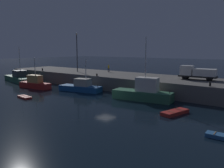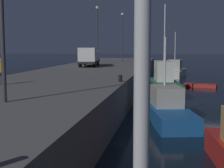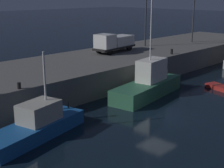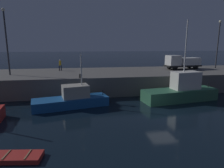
{
  "view_description": "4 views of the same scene",
  "coord_description": "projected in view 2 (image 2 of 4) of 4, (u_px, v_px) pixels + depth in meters",
  "views": [
    {
      "loc": [
        21.17,
        -25.81,
        7.62
      ],
      "look_at": [
        -2.97,
        5.41,
        1.66
      ],
      "focal_mm": 37.11,
      "sensor_mm": 36.0,
      "label": 1
    },
    {
      "loc": [
        -31.85,
        3.61,
        5.18
      ],
      "look_at": [
        -2.46,
        8.58,
        1.73
      ],
      "focal_mm": 54.42,
      "sensor_mm": 36.0,
      "label": 2
    },
    {
      "loc": [
        -20.48,
        -14.94,
        9.49
      ],
      "look_at": [
        0.77,
        5.76,
        1.48
      ],
      "focal_mm": 54.09,
      "sensor_mm": 36.0,
      "label": 3
    },
    {
      "loc": [
        -7.63,
        -17.15,
        6.7
      ],
      "look_at": [
        -3.97,
        6.64,
        1.75
      ],
      "focal_mm": 31.39,
      "sensor_mm": 36.0,
      "label": 4
    }
  ],
  "objects": [
    {
      "name": "fishing_boat_grey",
      "position": [
        168.0,
        109.0,
        23.09
      ],
      "size": [
        8.29,
        4.07,
        5.72
      ],
      "color": "#195193",
      "rests_on": "ground"
    },
    {
      "name": "pier_quay",
      "position": [
        80.0,
        85.0,
        33.06
      ],
      "size": [
        72.99,
        10.94,
        2.54
      ],
      "color": "#5B5956",
      "rests_on": "ground"
    },
    {
      "name": "bollard_central",
      "position": [
        140.0,
        63.0,
        44.44
      ],
      "size": [
        0.28,
        0.28,
        0.61
      ],
      "primitive_type": "cylinder",
      "color": "black",
      "rests_on": "pier_quay"
    },
    {
      "name": "lamp_post_central",
      "position": [
        122.0,
        33.0,
        55.02
      ],
      "size": [
        0.44,
        0.44,
        7.78
      ],
      "color": "#38383D",
      "rests_on": "pier_quay"
    },
    {
      "name": "bollard_west",
      "position": [
        120.0,
        78.0,
        24.32
      ],
      "size": [
        0.28,
        0.28,
        0.49
      ],
      "primitive_type": "cylinder",
      "color": "black",
      "rests_on": "pier_quay"
    },
    {
      "name": "ground_plane",
      "position": [
        208.0,
        101.0,
        31.19
      ],
      "size": [
        320.0,
        320.0,
        0.0
      ],
      "primitive_type": "plane",
      "color": "black"
    },
    {
      "name": "lamp_post_east",
      "position": [
        97.0,
        30.0,
        47.69
      ],
      "size": [
        0.44,
        0.44,
        8.03
      ],
      "color": "#38383D",
      "rests_on": "pier_quay"
    },
    {
      "name": "dinghy_orange_near",
      "position": [
        200.0,
        85.0,
        41.72
      ],
      "size": [
        2.26,
        4.07,
        0.47
      ],
      "color": "#B22823",
      "rests_on": "ground"
    },
    {
      "name": "utility_truck",
      "position": [
        89.0,
        57.0,
        41.69
      ],
      "size": [
        6.21,
        2.58,
        2.31
      ],
      "color": "black",
      "rests_on": "pier_quay"
    },
    {
      "name": "fishing_trawler_red",
      "position": [
        164.0,
        83.0,
        35.68
      ],
      "size": [
        9.34,
        3.93,
        9.36
      ],
      "color": "#2D6647",
      "rests_on": "ground"
    },
    {
      "name": "dockworker",
      "position": [
        0.0,
        70.0,
        22.4
      ],
      "size": [
        0.45,
        0.38,
        1.74
      ],
      "color": "black",
      "rests_on": "pier_quay"
    },
    {
      "name": "fishing_boat_white",
      "position": [
        175.0,
        71.0,
        55.02
      ],
      "size": [
        8.63,
        3.9,
        7.24
      ],
      "color": "silver",
      "rests_on": "ground"
    }
  ]
}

